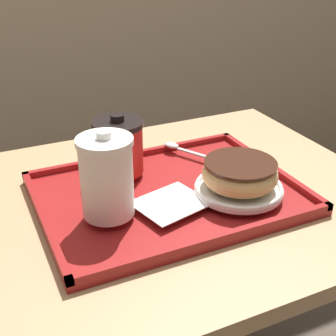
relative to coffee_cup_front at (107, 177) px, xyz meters
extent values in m
cube|color=tan|center=(0.11, 0.05, -0.11)|extent=(0.89, 0.66, 0.03)
cube|color=maroon|center=(0.13, 0.04, -0.09)|extent=(0.47, 0.35, 0.01)
cube|color=maroon|center=(0.13, -0.13, -0.08)|extent=(0.47, 0.01, 0.01)
cube|color=maroon|center=(0.13, 0.21, -0.08)|extent=(0.47, 0.01, 0.01)
cube|color=maroon|center=(-0.10, 0.04, -0.08)|extent=(0.01, 0.35, 0.01)
cube|color=maroon|center=(0.36, 0.04, -0.08)|extent=(0.01, 0.35, 0.01)
cube|color=white|center=(0.11, -0.02, -0.07)|extent=(0.14, 0.13, 0.00)
cylinder|color=white|center=(0.00, 0.00, -0.01)|extent=(0.09, 0.09, 0.13)
cylinder|color=white|center=(0.00, 0.00, 0.06)|extent=(0.09, 0.09, 0.01)
cylinder|color=white|center=(0.00, 0.00, 0.07)|extent=(0.02, 0.02, 0.01)
cylinder|color=red|center=(0.07, 0.14, -0.02)|extent=(0.09, 0.09, 0.10)
cylinder|color=black|center=(0.07, 0.14, 0.03)|extent=(0.10, 0.10, 0.01)
cylinder|color=black|center=(0.07, 0.14, 0.04)|extent=(0.03, 0.03, 0.01)
cylinder|color=white|center=(0.24, -0.03, -0.07)|extent=(0.16, 0.16, 0.01)
torus|color=white|center=(0.24, -0.03, -0.06)|extent=(0.16, 0.16, 0.01)
torus|color=#DBB270|center=(0.24, -0.03, -0.03)|extent=(0.14, 0.14, 0.04)
cylinder|color=#381E14|center=(0.24, -0.03, -0.01)|extent=(0.13, 0.13, 0.00)
ellipsoid|color=silver|center=(0.21, 0.19, -0.06)|extent=(0.04, 0.04, 0.01)
cube|color=silver|center=(0.24, 0.13, -0.07)|extent=(0.06, 0.10, 0.00)
camera|label=1|loc=(-0.19, -0.65, 0.36)|focal=50.00mm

